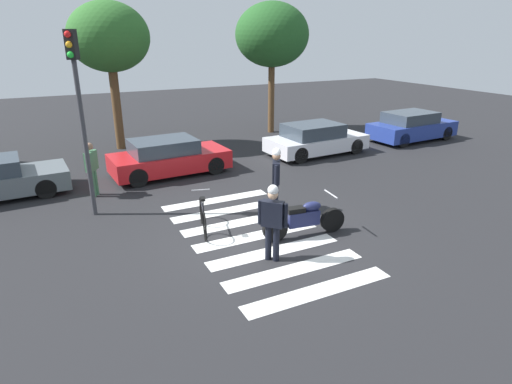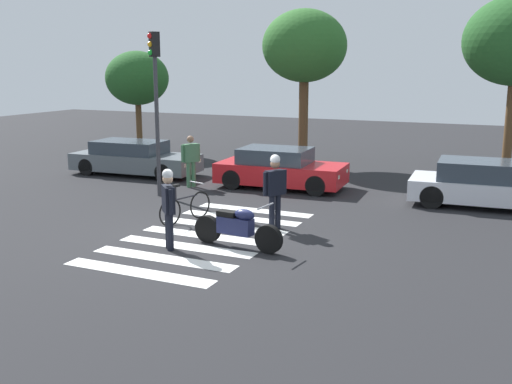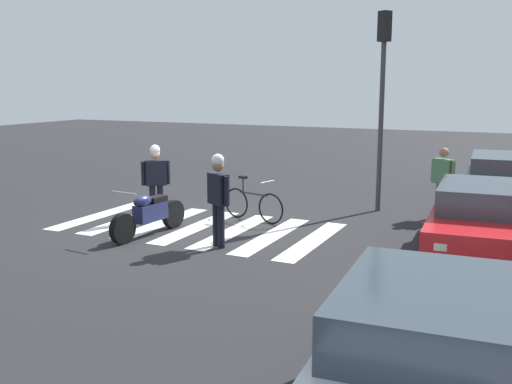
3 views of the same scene
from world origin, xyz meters
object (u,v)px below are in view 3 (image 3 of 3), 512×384
object	(u,v)px
car_grey_coupe	(500,178)
car_red_convertible	(482,220)
leaning_bicycle	(253,204)
pedestrian_bystander	(443,178)
officer_by_motorcycle	(218,193)
car_white_van	(426,359)
police_motorcycle	(149,214)
traffic_light_pole	(382,81)
officer_on_foot	(156,177)

from	to	relation	value
car_grey_coupe	car_red_convertible	distance (m)	5.62
leaning_bicycle	pedestrian_bystander	world-z (taller)	pedestrian_bystander
officer_by_motorcycle	car_white_van	world-z (taller)	officer_by_motorcycle
leaning_bicycle	car_red_convertible	world-z (taller)	car_red_convertible
car_red_convertible	police_motorcycle	bearing A→B (deg)	-76.01
traffic_light_pole	car_grey_coupe	bearing A→B (deg)	136.33
pedestrian_bystander	car_grey_coupe	distance (m)	3.21
pedestrian_bystander	officer_on_foot	bearing A→B (deg)	-63.62
car_white_van	officer_on_foot	bearing A→B (deg)	-129.79
police_motorcycle	car_grey_coupe	distance (m)	9.60
police_motorcycle	pedestrian_bystander	size ratio (longest dim) A/B	1.30
traffic_light_pole	pedestrian_bystander	bearing A→B (deg)	82.11
officer_on_foot	car_red_convertible	distance (m)	7.04
officer_on_foot	car_red_convertible	bearing A→B (deg)	92.55
leaning_bicycle	traffic_light_pole	size ratio (longest dim) A/B	0.35
police_motorcycle	car_red_convertible	bearing A→B (deg)	103.99
police_motorcycle	pedestrian_bystander	world-z (taller)	pedestrian_bystander
car_white_van	traffic_light_pole	size ratio (longest dim) A/B	0.88
officer_by_motorcycle	car_red_convertible	bearing A→B (deg)	110.69
car_grey_coupe	car_white_van	world-z (taller)	car_white_van
police_motorcycle	car_white_van	xyz separation A→B (m)	(4.57, 6.32, 0.16)
car_grey_coupe	car_white_van	xyz separation A→B (m)	(11.77, -0.03, 0.02)
pedestrian_bystander	car_red_convertible	distance (m)	2.87
leaning_bicycle	officer_by_motorcycle	bearing A→B (deg)	8.79
officer_by_motorcycle	officer_on_foot	bearing A→B (deg)	-120.60
leaning_bicycle	pedestrian_bystander	bearing A→B (deg)	118.44
officer_by_motorcycle	car_white_van	size ratio (longest dim) A/B	0.43
officer_by_motorcycle	car_grey_coupe	distance (m)	8.71
leaning_bicycle	traffic_light_pole	xyz separation A→B (m)	(-2.31, 2.32, 2.78)
traffic_light_pole	leaning_bicycle	bearing A→B (deg)	-45.16
police_motorcycle	pedestrian_bystander	bearing A→B (deg)	128.76
police_motorcycle	car_grey_coupe	size ratio (longest dim) A/B	0.46
leaning_bicycle	car_white_van	bearing A→B (deg)	36.51
pedestrian_bystander	car_white_van	size ratio (longest dim) A/B	0.40
officer_by_motorcycle	car_white_van	xyz separation A→B (m)	(4.41, 4.60, -0.44)
officer_on_foot	car_grey_coupe	xyz separation A→B (m)	(-5.94, 7.04, -0.42)
officer_on_foot	pedestrian_bystander	world-z (taller)	officer_on_foot
car_white_van	traffic_light_pole	world-z (taller)	traffic_light_pole
leaning_bicycle	pedestrian_bystander	size ratio (longest dim) A/B	1.02
police_motorcycle	pedestrian_bystander	xyz separation A→B (m)	(-4.21, 5.24, 0.49)
police_motorcycle	traffic_light_pole	bearing A→B (deg)	140.13
police_motorcycle	car_red_convertible	size ratio (longest dim) A/B	0.53
officer_by_motorcycle	leaning_bicycle	bearing A→B (deg)	-171.21
officer_by_motorcycle	car_white_van	distance (m)	6.38
police_motorcycle	car_white_van	world-z (taller)	car_white_van
leaning_bicycle	car_grey_coupe	distance (m)	7.12
leaning_bicycle	officer_on_foot	xyz separation A→B (m)	(0.85, -2.06, 0.62)
police_motorcycle	car_red_convertible	distance (m)	6.52
officer_by_motorcycle	pedestrian_bystander	bearing A→B (deg)	141.16
leaning_bicycle	traffic_light_pole	bearing A→B (deg)	134.84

